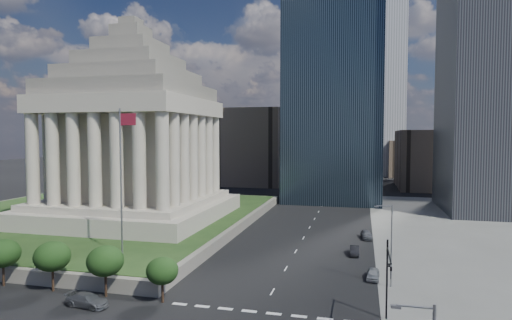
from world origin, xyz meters
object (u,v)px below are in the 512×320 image
(war_memorial, at_px, (133,119))
(parked_sedan_mid, at_px, (354,251))
(traffic_signal_ne, at_px, (388,273))
(parked_sedan_far, at_px, (367,234))
(suv_grey, at_px, (87,300))
(parked_sedan_near, at_px, (373,274))
(flagpole, at_px, (122,173))
(street_lamp_north, at_px, (390,240))

(war_memorial, distance_m, parked_sedan_mid, 48.74)
(traffic_signal_ne, relative_size, parked_sedan_mid, 2.04)
(traffic_signal_ne, distance_m, parked_sedan_mid, 25.18)
(traffic_signal_ne, bearing_deg, parked_sedan_far, 92.58)
(suv_grey, distance_m, parked_sedan_near, 33.99)
(traffic_signal_ne, height_order, parked_sedan_mid, traffic_signal_ne)
(flagpole, distance_m, suv_grey, 18.32)
(parked_sedan_mid, bearing_deg, war_memorial, 166.16)
(traffic_signal_ne, relative_size, parked_sedan_far, 1.79)
(street_lamp_north, bearing_deg, parked_sedan_near, 127.06)
(war_memorial, bearing_deg, suv_grey, -66.96)
(traffic_signal_ne, bearing_deg, flagpole, 163.29)
(traffic_signal_ne, xyz_separation_m, parked_sedan_mid, (-3.50, 24.50, -4.61))
(suv_grey, relative_size, parked_sedan_near, 1.26)
(parked_sedan_mid, height_order, parked_sedan_far, parked_sedan_far)
(war_memorial, xyz_separation_m, suv_grey, (15.73, -37.00, -20.70))
(street_lamp_north, xyz_separation_m, parked_sedan_near, (-1.83, 2.42, -5.01))
(traffic_signal_ne, relative_size, street_lamp_north, 0.80)
(suv_grey, bearing_deg, war_memorial, 29.27)
(suv_grey, xyz_separation_m, parked_sedan_mid, (27.27, 27.20, -0.06))
(parked_sedan_near, bearing_deg, war_memorial, 159.42)
(street_lamp_north, xyz_separation_m, parked_sedan_mid, (-4.33, 13.20, -5.02))
(flagpole, xyz_separation_m, traffic_signal_ne, (34.33, -10.30, -7.86))
(suv_grey, height_order, parked_sedan_mid, suv_grey)
(traffic_signal_ne, distance_m, parked_sedan_far, 35.83)
(flagpole, bearing_deg, suv_grey, -74.67)
(street_lamp_north, bearing_deg, traffic_signal_ne, -94.19)
(flagpole, xyz_separation_m, suv_grey, (3.56, -13.00, -12.41))
(street_lamp_north, height_order, suv_grey, street_lamp_north)
(street_lamp_north, relative_size, parked_sedan_far, 2.24)
(street_lamp_north, relative_size, suv_grey, 2.06)
(suv_grey, bearing_deg, parked_sedan_far, -31.13)
(traffic_signal_ne, distance_m, parked_sedan_near, 14.51)
(traffic_signal_ne, height_order, parked_sedan_far, traffic_signal_ne)
(suv_grey, distance_m, parked_sedan_far, 48.07)
(flagpole, relative_size, parked_sedan_mid, 5.11)
(war_memorial, bearing_deg, parked_sedan_far, 1.54)
(war_memorial, relative_size, street_lamp_north, 3.90)
(flagpole, height_order, parked_sedan_far, flagpole)
(traffic_signal_ne, bearing_deg, suv_grey, -174.99)
(parked_sedan_far, bearing_deg, parked_sedan_mid, -106.95)
(street_lamp_north, distance_m, parked_sedan_far, 24.82)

